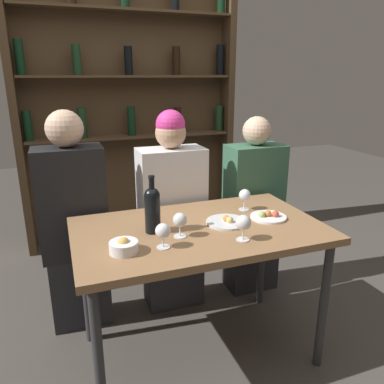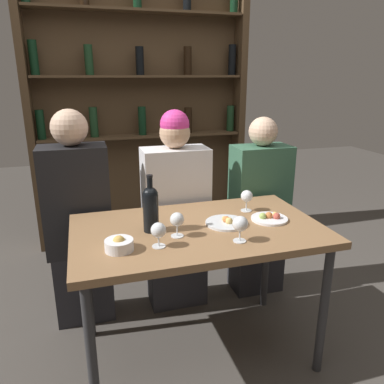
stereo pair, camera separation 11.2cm
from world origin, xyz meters
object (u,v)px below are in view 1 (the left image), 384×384
(wine_glass_1, at_px, (163,232))
(wine_glass_2, at_px, (180,221))
(snack_bowl, at_px, (124,246))
(food_plate_0, at_px, (227,221))
(seated_person_center, at_px, (172,217))
(food_plate_1, at_px, (269,216))
(seated_person_right, at_px, (253,211))
(wine_glass_3, at_px, (245,196))
(wine_bottle, at_px, (152,208))
(wine_glass_0, at_px, (243,223))
(seated_person_left, at_px, (75,229))

(wine_glass_1, height_order, wine_glass_2, wine_glass_2)
(snack_bowl, bearing_deg, wine_glass_1, -4.27)
(food_plate_0, xyz_separation_m, seated_person_center, (-0.14, 0.51, -0.15))
(wine_glass_2, xyz_separation_m, food_plate_1, (0.51, 0.06, -0.07))
(seated_person_right, bearing_deg, food_plate_0, -130.73)
(wine_glass_1, xyz_separation_m, wine_glass_3, (0.56, 0.31, 0.01))
(food_plate_0, xyz_separation_m, snack_bowl, (-0.55, -0.15, 0.02))
(wine_bottle, relative_size, seated_person_center, 0.22)
(wine_glass_0, xyz_separation_m, seated_person_right, (0.46, 0.72, -0.25))
(food_plate_0, bearing_deg, seated_person_right, 49.27)
(wine_glass_3, distance_m, seated_person_right, 0.52)
(seated_person_left, bearing_deg, seated_person_right, -0.00)
(food_plate_0, xyz_separation_m, food_plate_1, (0.24, -0.01, 0.00))
(wine_glass_3, xyz_separation_m, seated_person_center, (-0.31, 0.37, -0.22))
(wine_glass_2, relative_size, food_plate_0, 0.56)
(wine_bottle, relative_size, seated_person_left, 0.22)
(wine_glass_0, relative_size, food_plate_1, 0.64)
(food_plate_0, distance_m, seated_person_left, 0.90)
(wine_glass_1, relative_size, seated_person_left, 0.09)
(food_plate_0, xyz_separation_m, seated_person_right, (0.44, 0.51, -0.18))
(wine_glass_2, bearing_deg, seated_person_right, 39.46)
(wine_glass_2, distance_m, snack_bowl, 0.29)
(wine_bottle, relative_size, snack_bowl, 2.26)
(wine_glass_1, relative_size, wine_glass_3, 0.94)
(seated_person_right, bearing_deg, seated_person_center, 180.00)
(food_plate_1, xyz_separation_m, seated_person_left, (-0.96, 0.53, -0.14))
(wine_glass_2, bearing_deg, wine_bottle, 136.70)
(seated_person_center, bearing_deg, food_plate_0, -75.20)
(food_plate_1, relative_size, seated_person_left, 0.15)
(wine_glass_0, relative_size, wine_glass_3, 1.02)
(food_plate_1, distance_m, seated_person_left, 1.10)
(wine_glass_1, bearing_deg, food_plate_1, 13.51)
(wine_bottle, xyz_separation_m, seated_person_center, (0.24, 0.49, -0.26))
(wine_bottle, xyz_separation_m, seated_person_right, (0.82, 0.49, -0.30))
(wine_glass_2, xyz_separation_m, seated_person_left, (-0.45, 0.59, -0.21))
(wine_glass_0, bearing_deg, seated_person_left, 134.34)
(seated_person_right, bearing_deg, wine_glass_0, -122.46)
(wine_glass_0, relative_size, food_plate_0, 0.57)
(snack_bowl, height_order, seated_person_right, seated_person_right)
(wine_glass_2, height_order, snack_bowl, wine_glass_2)
(food_plate_1, distance_m, seated_person_center, 0.66)
(wine_bottle, distance_m, wine_glass_1, 0.19)
(wine_glass_3, height_order, seated_person_right, seated_person_right)
(wine_glass_0, bearing_deg, wine_glass_2, 152.74)
(food_plate_1, bearing_deg, wine_glass_3, 110.89)
(wine_bottle, height_order, wine_glass_0, wine_bottle)
(food_plate_0, distance_m, seated_person_center, 0.55)
(wine_glass_1, height_order, food_plate_1, wine_glass_1)
(wine_glass_3, bearing_deg, wine_glass_0, -118.53)
(wine_glass_2, bearing_deg, food_plate_0, 15.75)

